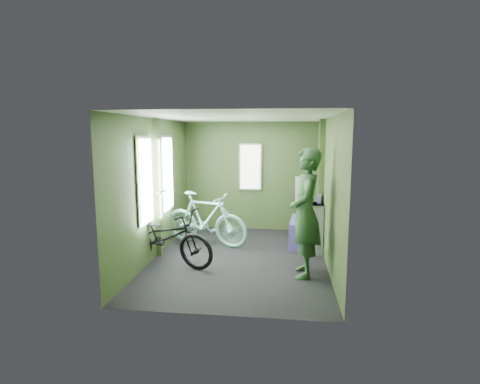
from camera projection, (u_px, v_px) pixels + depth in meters
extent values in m
plane|color=black|center=(239.00, 258.00, 6.22)|extent=(4.00, 4.00, 0.00)
cube|color=silver|center=(239.00, 117.00, 5.87)|extent=(2.80, 4.00, 0.02)
cube|color=#324620|center=(250.00, 176.00, 8.00)|extent=(2.80, 0.02, 2.30)
cube|color=#324620|center=(217.00, 217.00, 4.08)|extent=(2.80, 0.02, 2.30)
cube|color=#324620|center=(156.00, 188.00, 6.20)|extent=(0.02, 4.00, 2.30)
cube|color=#324620|center=(328.00, 191.00, 5.88)|extent=(0.02, 4.00, 2.30)
cube|color=#324620|center=(158.00, 188.00, 6.20)|extent=(0.08, 0.12, 2.30)
cube|color=silver|center=(146.00, 181.00, 5.63)|extent=(0.02, 0.56, 1.34)
cube|color=silver|center=(168.00, 173.00, 6.71)|extent=(0.02, 0.56, 1.34)
cube|color=white|center=(145.00, 145.00, 5.55)|extent=(0.00, 0.12, 0.12)
cube|color=white|center=(168.00, 143.00, 6.63)|extent=(0.00, 0.12, 0.12)
cylinder|color=silver|center=(162.00, 192.00, 6.20)|extent=(0.03, 0.40, 0.03)
cube|color=#324620|center=(321.00, 186.00, 6.47)|extent=(0.10, 0.10, 2.30)
cube|color=white|center=(322.00, 145.00, 6.66)|extent=(0.02, 0.40, 0.50)
cube|color=silver|center=(250.00, 167.00, 7.93)|extent=(0.50, 0.02, 1.00)
imported|color=black|center=(166.00, 264.00, 5.92)|extent=(1.85, 1.22, 0.96)
imported|color=#81C8BB|center=(206.00, 245.00, 6.93)|extent=(1.80, 1.12, 1.07)
imported|color=#274727|center=(305.00, 213.00, 5.33)|extent=(0.46, 0.69, 1.86)
cube|color=silver|center=(304.00, 188.00, 5.58)|extent=(0.28, 0.14, 0.35)
cube|color=slate|center=(315.00, 229.00, 6.43)|extent=(0.26, 0.36, 0.87)
cube|color=navy|center=(305.00, 232.00, 6.93)|extent=(0.62, 1.01, 0.48)
cube|color=navy|center=(319.00, 206.00, 6.82)|extent=(0.15, 0.97, 0.54)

